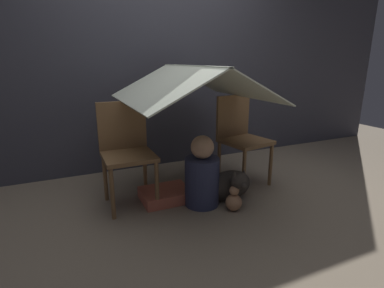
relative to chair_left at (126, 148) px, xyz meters
The scene contains 9 objects.
ground_plane 0.83m from the chair_left, 25.85° to the right, with size 8.80×8.80×0.00m, color gray.
wall_back 1.29m from the chair_left, 55.94° to the left, with size 7.00×0.05×2.50m.
chair_left is the anchor object (origin of this frame).
chair_right 1.17m from the chair_left, ahead, with size 0.50×0.50×0.90m.
sheet_canopy 0.81m from the chair_left, ahead, with size 1.19×1.30×0.31m.
person_front 0.70m from the chair_left, 28.91° to the right, with size 0.30×0.30×0.63m.
dog 0.97m from the chair_left, 24.30° to the right, with size 0.46×0.37×0.35m.
floor_cushion 0.56m from the chair_left, 19.03° to the right, with size 0.44×0.35×0.10m.
plush_toy 1.03m from the chair_left, 34.39° to the right, with size 0.14×0.14×0.22m.
Camera 1 is at (-1.09, -2.21, 1.24)m, focal length 28.00 mm.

